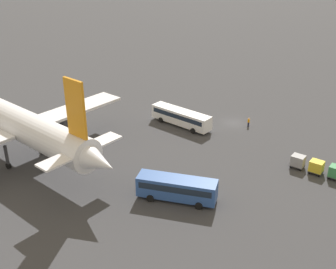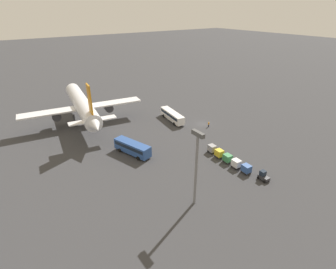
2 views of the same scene
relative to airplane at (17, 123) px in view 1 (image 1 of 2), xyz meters
name	(u,v)px [view 1 (image 1 of 2)]	position (x,y,z in m)	size (l,w,h in m)	color
ground_plane	(234,123)	(-22.69, -30.76, -6.15)	(600.00, 600.00, 0.00)	#38383A
airplane	(17,123)	(0.00, 0.00, 0.00)	(43.63, 37.30, 16.35)	silver
shuttle_bus_near	(181,116)	(-14.77, -24.46, -4.34)	(12.48, 4.15, 3.00)	white
shuttle_bus_far	(177,187)	(-26.73, -3.42, -4.22)	(10.97, 5.79, 3.21)	#2D5199
worker_person	(249,122)	(-25.51, -30.80, -5.28)	(0.38, 0.38, 1.74)	#1E1E2D
cargo_cart_green	(336,172)	(-43.45, -20.27, -4.96)	(2.10, 1.81, 2.06)	#38383D
cargo_cart_yellow	(316,166)	(-40.62, -20.30, -4.96)	(2.10, 1.81, 2.06)	#38383D
cargo_cart_grey	(298,161)	(-37.80, -20.52, -4.96)	(2.10, 1.81, 2.06)	#38383D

